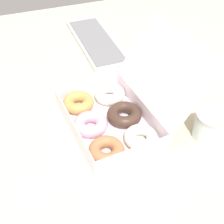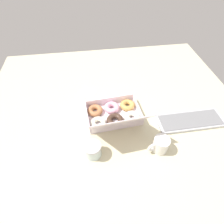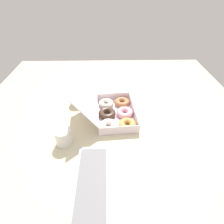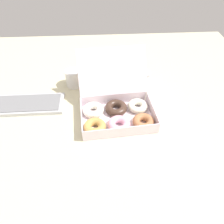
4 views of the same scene
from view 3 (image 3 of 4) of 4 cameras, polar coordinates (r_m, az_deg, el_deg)
The scene contains 6 objects.
ground_plane at distance 111.61cm, azimuth -0.22°, elevation -1.95°, with size 180.00×180.00×2.00cm, color beige.
donut_box at distance 109.36cm, azimuth 0.40°, elevation 0.02°, with size 36.85×39.49×25.12cm.
keyboard at distance 80.57cm, azimuth -6.65°, elevation -23.30°, with size 42.78×15.19×2.20cm.
coffee_mug at distance 95.65cm, azimuth -15.59°, elevation -7.53°, with size 12.46×8.72×9.56cm.
glass_jar at distance 123.29cm, azimuth -11.24°, elevation 4.84°, with size 9.67×9.67×8.75cm.
paper_napkin at distance 127.88cm, azimuth 12.24°, elevation 3.69°, with size 11.16×9.48×0.15cm, color white.
Camera 3 is at (-84.37, 1.34, 72.04)cm, focal length 28.00 mm.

